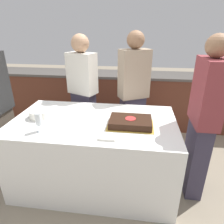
% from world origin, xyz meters
% --- Properties ---
extents(ground_plane, '(14.00, 14.00, 0.00)m').
position_xyz_m(ground_plane, '(0.00, 0.00, 0.00)').
color(ground_plane, gray).
extents(back_counter, '(4.40, 0.58, 0.92)m').
position_xyz_m(back_counter, '(0.00, 1.56, 0.46)').
color(back_counter, '#5B2D1E').
rests_on(back_counter, ground_plane).
extents(dining_table, '(1.67, 0.96, 0.78)m').
position_xyz_m(dining_table, '(0.00, 0.00, 0.39)').
color(dining_table, white).
rests_on(dining_table, ground_plane).
extents(cake, '(0.44, 0.32, 0.07)m').
position_xyz_m(cake, '(0.38, -0.07, 0.81)').
color(cake, gold).
rests_on(cake, dining_table).
extents(plate_stack, '(0.22, 0.22, 0.08)m').
position_xyz_m(plate_stack, '(-0.57, -0.01, 0.82)').
color(plate_stack, white).
rests_on(plate_stack, dining_table).
extents(wine_glass, '(0.07, 0.07, 0.18)m').
position_xyz_m(wine_glass, '(-0.44, -0.29, 0.90)').
color(wine_glass, white).
rests_on(wine_glass, dining_table).
extents(side_plate_near_cake, '(0.18, 0.18, 0.00)m').
position_xyz_m(side_plate_near_cake, '(0.30, 0.23, 0.78)').
color(side_plate_near_cake, white).
rests_on(side_plate_near_cake, dining_table).
extents(utensil_pile, '(0.15, 0.09, 0.02)m').
position_xyz_m(utensil_pile, '(0.19, -0.34, 0.79)').
color(utensil_pile, white).
rests_on(utensil_pile, dining_table).
extents(person_cutting_cake, '(0.42, 0.35, 1.62)m').
position_xyz_m(person_cutting_cake, '(0.38, 0.70, 0.85)').
color(person_cutting_cake, '#383347').
rests_on(person_cutting_cake, ground_plane).
extents(person_seated_right, '(0.20, 0.40, 1.62)m').
position_xyz_m(person_seated_right, '(1.06, 0.00, 0.83)').
color(person_seated_right, '#383347').
rests_on(person_seated_right, ground_plane).
extents(person_standing_back, '(0.42, 0.33, 1.58)m').
position_xyz_m(person_standing_back, '(-0.30, 0.70, 0.83)').
color(person_standing_back, '#383347').
rests_on(person_standing_back, ground_plane).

